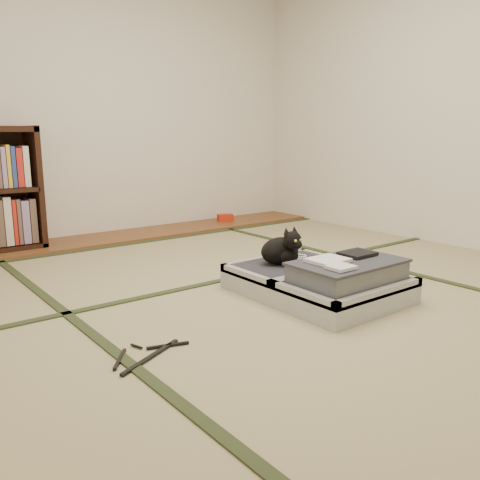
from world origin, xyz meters
TOP-DOWN VIEW (x-y plane):
  - floor at (0.00, 0.00)m, footprint 4.50×4.50m
  - wood_strip at (0.00, 2.00)m, footprint 4.00×0.50m
  - red_item at (1.17, 2.03)m, footprint 0.17×0.13m
  - room_shell at (0.00, 0.00)m, footprint 4.50×4.50m
  - tatami_borders at (0.00, 0.49)m, footprint 4.00×4.50m
  - suitcase at (0.20, -0.18)m, footprint 0.66×0.88m
  - cat at (0.18, 0.11)m, footprint 0.29×0.30m
  - cable_coil at (0.36, 0.15)m, footprint 0.09×0.09m
  - hanger at (-0.91, -0.28)m, footprint 0.36×0.24m

SIDE VIEW (x-z plane):
  - floor at x=0.00m, z-range 0.00..0.00m
  - tatami_borders at x=0.00m, z-range 0.00..0.01m
  - hanger at x=-0.91m, z-range 0.00..0.01m
  - wood_strip at x=0.00m, z-range 0.00..0.02m
  - red_item at x=1.17m, z-range 0.02..0.09m
  - suitcase at x=0.20m, z-range -0.04..0.22m
  - cable_coil at x=0.36m, z-range 0.13..0.15m
  - cat at x=0.18m, z-range 0.10..0.33m
  - room_shell at x=0.00m, z-range -0.79..3.71m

